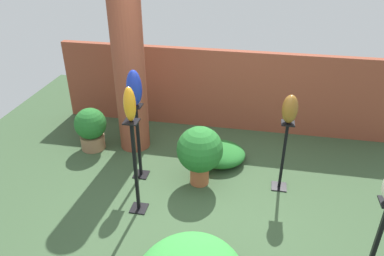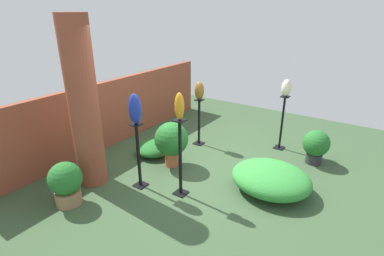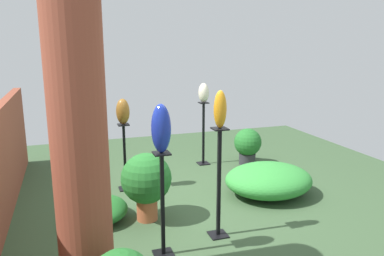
{
  "view_description": "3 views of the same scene",
  "coord_description": "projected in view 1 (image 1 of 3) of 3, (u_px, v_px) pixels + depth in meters",
  "views": [
    {
      "loc": [
        0.51,
        -3.45,
        3.15
      ],
      "look_at": [
        -0.16,
        0.11,
        1.12
      ],
      "focal_mm": 35.0,
      "sensor_mm": 36.0,
      "label": 1
    },
    {
      "loc": [
        -4.01,
        -2.44,
        2.73
      ],
      "look_at": [
        0.08,
        0.32,
        0.73
      ],
      "focal_mm": 28.0,
      "sensor_mm": 36.0,
      "label": 2
    },
    {
      "loc": [
        -4.35,
        1.44,
        2.1
      ],
      "look_at": [
        -0.25,
        0.06,
        1.13
      ],
      "focal_mm": 35.0,
      "sensor_mm": 36.0,
      "label": 3
    }
  ],
  "objects": [
    {
      "name": "art_vase_cobalt",
      "position": [
        134.0,
        88.0,
        4.62
      ],
      "size": [
        0.2,
        0.19,
        0.47
      ],
      "primitive_type": "ellipsoid",
      "color": "#192D9E",
      "rests_on": "pedestal_cobalt"
    },
    {
      "name": "potted_plant_back_center",
      "position": [
        91.0,
        127.0,
        5.72
      ],
      "size": [
        0.49,
        0.49,
        0.67
      ],
      "color": "#936B4C",
      "rests_on": "ground"
    },
    {
      "name": "art_vase_bronze",
      "position": [
        290.0,
        109.0,
        4.46
      ],
      "size": [
        0.19,
        0.19,
        0.37
      ],
      "primitive_type": "ellipsoid",
      "color": "brown",
      "rests_on": "pedestal_bronze"
    },
    {
      "name": "pedestal_amber",
      "position": [
        136.0,
        171.0,
        4.38
      ],
      "size": [
        0.2,
        0.2,
        1.24
      ],
      "color": "black",
      "rests_on": "ground"
    },
    {
      "name": "ground_plane",
      "position": [
        203.0,
        213.0,
        4.58
      ],
      "size": [
        8.0,
        8.0,
        0.0
      ],
      "primitive_type": "plane",
      "color": "#385133"
    },
    {
      "name": "pedestal_cobalt",
      "position": [
        139.0,
        145.0,
        5.03
      ],
      "size": [
        0.2,
        0.2,
        1.09
      ],
      "color": "black",
      "rests_on": "ground"
    },
    {
      "name": "pedestal_bronze",
      "position": [
        283.0,
        159.0,
        4.81
      ],
      "size": [
        0.2,
        0.2,
        0.98
      ],
      "color": "black",
      "rests_on": "ground"
    },
    {
      "name": "potted_plant_near_pillar",
      "position": [
        200.0,
        151.0,
        4.88
      ],
      "size": [
        0.61,
        0.61,
        0.84
      ],
      "color": "#B25B38",
      "rests_on": "ground"
    },
    {
      "name": "pedestal_ivory",
      "position": [
        373.0,
        254.0,
        3.37
      ],
      "size": [
        0.2,
        0.2,
        1.12
      ],
      "color": "black",
      "rests_on": "ground"
    },
    {
      "name": "art_vase_amber",
      "position": [
        130.0,
        104.0,
        3.95
      ],
      "size": [
        0.13,
        0.14,
        0.4
      ],
      "primitive_type": "ellipsoid",
      "color": "orange",
      "rests_on": "pedestal_amber"
    },
    {
      "name": "brick_pillar",
      "position": [
        129.0,
        65.0,
        5.32
      ],
      "size": [
        0.46,
        0.46,
        2.67
      ],
      "primitive_type": "cylinder",
      "color": "brown",
      "rests_on": "ground"
    },
    {
      "name": "foliage_bed_west",
      "position": [
        219.0,
        154.0,
        5.51
      ],
      "size": [
        0.79,
        0.7,
        0.25
      ],
      "primitive_type": "ellipsoid",
      "color": "#236B28",
      "rests_on": "ground"
    },
    {
      "name": "brick_wall_back",
      "position": [
        226.0,
        90.0,
        6.18
      ],
      "size": [
        5.6,
        0.12,
        1.36
      ],
      "primitive_type": "cube",
      "color": "brown",
      "rests_on": "ground"
    }
  ]
}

